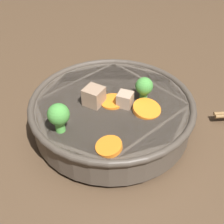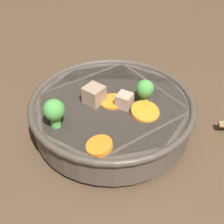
% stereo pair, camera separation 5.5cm
% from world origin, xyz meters
% --- Properties ---
extents(ground_plane, '(3.00, 3.00, 0.00)m').
position_xyz_m(ground_plane, '(0.00, 0.00, 0.00)').
color(ground_plane, '#4C3826').
extents(stirfry_bowl, '(0.29, 0.29, 0.11)m').
position_xyz_m(stirfry_bowl, '(0.00, -0.00, 0.04)').
color(stirfry_bowl, '#51473D').
rests_on(stirfry_bowl, ground_plane).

